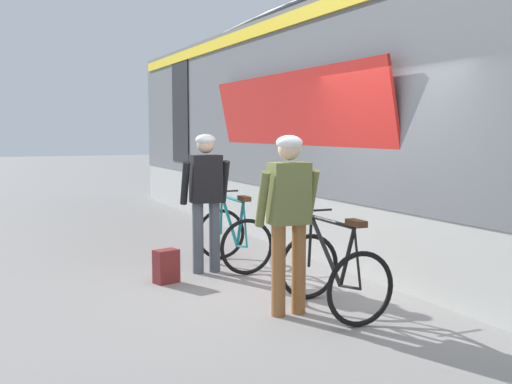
{
  "coord_description": "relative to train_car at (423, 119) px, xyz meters",
  "views": [
    {
      "loc": [
        -3.02,
        -5.71,
        1.81
      ],
      "look_at": [
        0.18,
        1.16,
        1.05
      ],
      "focal_mm": 43.37,
      "sensor_mm": 36.0,
      "label": 1
    }
  ],
  "objects": [
    {
      "name": "backpack_on_platform",
      "position": [
        -3.76,
        0.02,
        -1.77
      ],
      "size": [
        0.32,
        0.25,
        0.4
      ],
      "primitive_type": "cube",
      "rotation": [
        0.0,
        0.0,
        0.28
      ],
      "color": "maroon",
      "rests_on": "ground"
    },
    {
      "name": "ground_plane",
      "position": [
        -2.81,
        -1.25,
        -1.97
      ],
      "size": [
        80.0,
        80.0,
        0.0
      ],
      "primitive_type": "plane",
      "color": "gray"
    },
    {
      "name": "bicycle_near_teal",
      "position": [
        -2.69,
        0.51,
        -1.56
      ],
      "size": [
        0.77,
        1.11,
        0.99
      ],
      "color": "black",
      "rests_on": "ground"
    },
    {
      "name": "cyclist_near_in_dark",
      "position": [
        -3.13,
        0.34,
        -0.91
      ],
      "size": [
        0.62,
        0.33,
        1.76
      ],
      "color": "#4C515B",
      "rests_on": "ground"
    },
    {
      "name": "water_bottle_near_the_bikes",
      "position": [
        -2.16,
        0.45,
        -1.86
      ],
      "size": [
        0.07,
        0.07,
        0.21
      ],
      "primitive_type": "cylinder",
      "color": "silver",
      "rests_on": "ground"
    },
    {
      "name": "bicycle_far_black",
      "position": [
        -2.6,
        -1.83,
        -1.56
      ],
      "size": [
        0.75,
        1.1,
        0.99
      ],
      "color": "black",
      "rests_on": "ground"
    },
    {
      "name": "cyclist_far_in_olive",
      "position": [
        -3.03,
        -1.71,
        -0.91
      ],
      "size": [
        0.62,
        0.33,
        1.76
      ],
      "color": "#935B2D",
      "rests_on": "ground"
    },
    {
      "name": "train_car",
      "position": [
        0.0,
        0.0,
        0.0
      ],
      "size": [
        3.2,
        18.16,
        3.88
      ],
      "color": "slate",
      "rests_on": "ground"
    }
  ]
}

